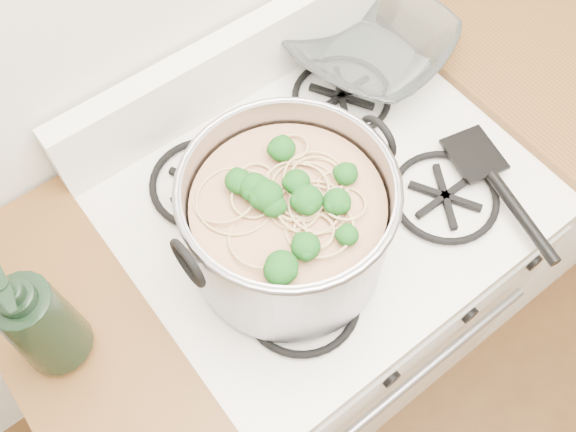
{
  "coord_description": "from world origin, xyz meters",
  "views": [
    {
      "loc": [
        -0.44,
        0.8,
        1.93
      ],
      "look_at": [
        -0.14,
        1.2,
        1.05
      ],
      "focal_mm": 40.0,
      "sensor_mm": 36.0,
      "label": 1
    }
  ],
  "objects_px": {
    "gas_range": "(315,290)",
    "bottle": "(34,316)",
    "spatula": "(475,152)",
    "glass_bowl": "(369,53)",
    "stock_pot": "(288,224)"
  },
  "relations": [
    {
      "from": "stock_pot",
      "to": "bottle",
      "type": "xyz_separation_m",
      "value": [
        -0.39,
        0.09,
        0.03
      ]
    },
    {
      "from": "glass_bowl",
      "to": "gas_range",
      "type": "bearing_deg",
      "value": -144.89
    },
    {
      "from": "gas_range",
      "to": "bottle",
      "type": "relative_size",
      "value": 3.29
    },
    {
      "from": "bottle",
      "to": "stock_pot",
      "type": "bearing_deg",
      "value": -10.28
    },
    {
      "from": "glass_bowl",
      "to": "spatula",
      "type": "bearing_deg",
      "value": -90.67
    },
    {
      "from": "gas_range",
      "to": "spatula",
      "type": "distance_m",
      "value": 0.58
    },
    {
      "from": "gas_range",
      "to": "glass_bowl",
      "type": "relative_size",
      "value": 7.23
    },
    {
      "from": "glass_bowl",
      "to": "bottle",
      "type": "height_order",
      "value": "bottle"
    },
    {
      "from": "gas_range",
      "to": "bottle",
      "type": "bearing_deg",
      "value": 177.47
    },
    {
      "from": "gas_range",
      "to": "stock_pot",
      "type": "bearing_deg",
      "value": -154.44
    },
    {
      "from": "stock_pot",
      "to": "bottle",
      "type": "relative_size",
      "value": 1.31
    },
    {
      "from": "spatula",
      "to": "glass_bowl",
      "type": "relative_size",
      "value": 2.43
    },
    {
      "from": "gas_range",
      "to": "bottle",
      "type": "height_order",
      "value": "bottle"
    },
    {
      "from": "spatula",
      "to": "bottle",
      "type": "distance_m",
      "value": 0.82
    },
    {
      "from": "spatula",
      "to": "bottle",
      "type": "height_order",
      "value": "bottle"
    }
  ]
}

